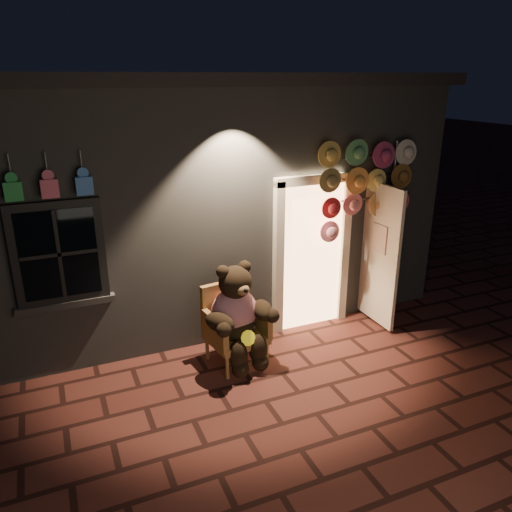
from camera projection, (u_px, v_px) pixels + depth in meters
ground at (266, 401)px, 5.57m from camera, size 60.00×60.00×0.00m
shop_building at (169, 182)px, 8.42m from camera, size 7.30×5.95×3.51m
wicker_armchair at (233, 324)px, 6.23m from camera, size 0.77×0.72×1.00m
teddy_bear at (237, 315)px, 6.07m from camera, size 0.94×0.80×1.31m
hat_rack at (366, 185)px, 6.74m from camera, size 1.54×0.22×2.60m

